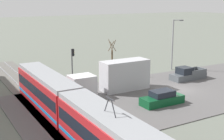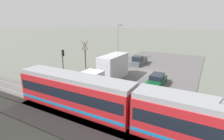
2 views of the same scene
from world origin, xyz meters
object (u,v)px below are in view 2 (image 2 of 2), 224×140
sedan_car_0 (157,80)px  traffic_light_pole (63,61)px  light_rail_tram (134,107)px  box_truck (109,70)px  street_tree (85,56)px  street_lamp_near_crossing (118,40)px  pickup_truck (139,61)px

sedan_car_0 → traffic_light_pole: 13.76m
light_rail_tram → box_truck: 11.64m
box_truck → sedan_car_0: box_truck is taller
street_tree → sedan_car_0: bearing=172.3°
sedan_car_0 → traffic_light_pole: size_ratio=1.03×
box_truck → street_lamp_near_crossing: bearing=-67.8°
light_rail_tram → street_tree: 19.38m
box_truck → street_lamp_near_crossing: (5.69, -13.98, 2.79)m
street_tree → traffic_light_pole: bearing=99.3°
pickup_truck → street_tree: size_ratio=0.99×
street_tree → street_lamp_near_crossing: size_ratio=0.67×
light_rail_tram → pickup_truck: 21.60m
light_rail_tram → sedan_car_0: bearing=-84.7°
box_truck → pickup_truck: box_truck is taller
sedan_car_0 → street_lamp_near_crossing: bearing=-44.5°
pickup_truck → street_lamp_near_crossing: street_lamp_near_crossing is taller
pickup_truck → sedan_car_0: bearing=123.4°
light_rail_tram → traffic_light_pole: (13.69, -5.91, 1.26)m
box_truck → light_rail_tram: bearing=130.9°
light_rail_tram → sedan_car_0: (0.99, -10.66, -1.06)m
street_lamp_near_crossing → traffic_light_pole: bearing=88.8°
box_truck → street_tree: (7.14, -3.74, 0.65)m
sedan_car_0 → traffic_light_pole: (12.70, 4.75, 2.32)m
sedan_car_0 → box_truck: bearing=15.7°
traffic_light_pole → street_lamp_near_crossing: street_lamp_near_crossing is taller
light_rail_tram → street_tree: size_ratio=4.90×
sedan_car_0 → street_lamp_near_crossing: (12.33, -12.11, 3.85)m
light_rail_tram → street_tree: street_tree is taller
pickup_truck → street_tree: (7.42, 7.75, 1.66)m
traffic_light_pole → street_tree: street_tree is taller
box_truck → street_lamp_near_crossing: size_ratio=1.29×
traffic_light_pole → street_tree: 6.74m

